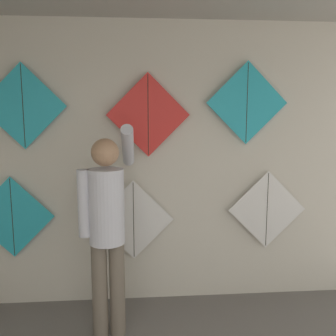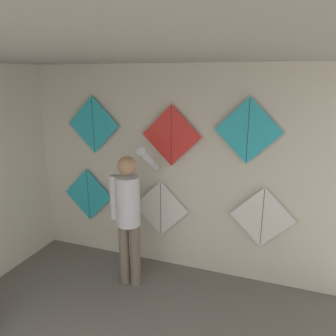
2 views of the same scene
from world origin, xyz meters
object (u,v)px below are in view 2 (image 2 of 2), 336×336
kite_0 (88,195)px  kite_5 (248,131)px  shopkeeper (129,210)px  kite_4 (171,136)px  kite_1 (161,209)px  kite_3 (93,125)px  kite_2 (262,218)px

kite_0 → kite_5: size_ratio=1.00×
kite_0 → shopkeeper: bearing=-29.8°
kite_0 → kite_4: size_ratio=1.00×
shopkeeper → kite_0: bearing=143.5°
kite_1 → kite_3: bearing=180.0°
kite_5 → kite_4: bearing=180.0°
kite_0 → kite_2: (2.53, 0.00, 0.02)m
shopkeeper → kite_2: size_ratio=2.29×
kite_0 → kite_5: (2.29, 0.00, 1.10)m
kite_0 → kite_4: (1.32, 0.00, 0.98)m
kite_0 → kite_3: 1.08m
kite_0 → kite_2: size_ratio=1.00×
kite_1 → kite_4: (0.15, 0.00, 1.04)m
kite_1 → kite_0: bearing=180.0°
shopkeeper → kite_1: (0.22, 0.55, -0.17)m
kite_0 → kite_1: bearing=0.0°
kite_2 → kite_3: bearing=180.0°
kite_3 → kite_5: kite_5 is taller
kite_0 → kite_5: 2.54m
shopkeeper → kite_0: shopkeeper is taller
shopkeeper → kite_2: shopkeeper is taller
kite_0 → kite_2: kite_2 is taller
kite_0 → kite_3: bearing=0.0°
kite_2 → kite_5: (-0.25, 0.00, 1.08)m
kite_2 → shopkeeper: bearing=-160.9°
kite_5 → kite_3: bearing=180.0°
shopkeeper → kite_4: bearing=49.3°
kite_1 → kite_2: kite_2 is taller
kite_1 → kite_3: (-1.01, 0.00, 1.12)m
kite_3 → kite_0: bearing=180.0°
kite_3 → kite_4: kite_3 is taller
kite_1 → kite_4: 1.05m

